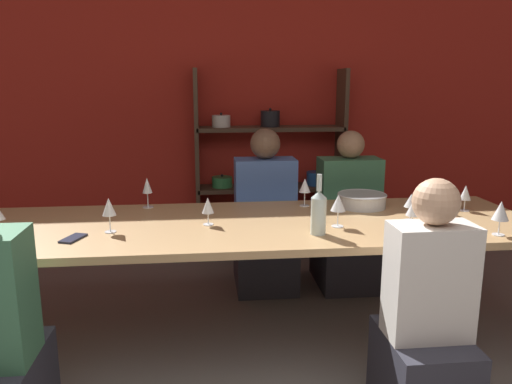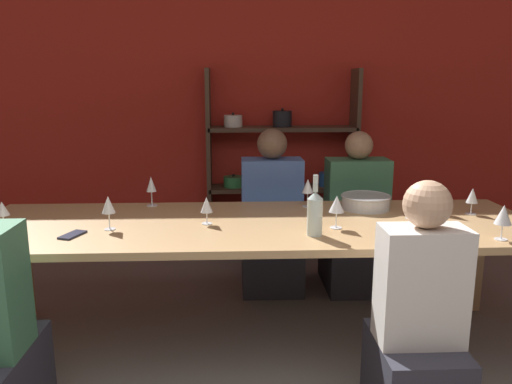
# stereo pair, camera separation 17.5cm
# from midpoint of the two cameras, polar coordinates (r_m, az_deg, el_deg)

# --- Properties ---
(wall_back_red) EXTENTS (8.80, 0.06, 2.70)m
(wall_back_red) POSITION_cam_midpoint_polar(r_m,az_deg,el_deg) (4.66, -0.58, 10.44)
(wall_back_red) COLOR red
(wall_back_red) RESTS_ON ground_plane
(shelf_unit) EXTENTS (1.35, 0.30, 1.63)m
(shelf_unit) POSITION_cam_midpoint_polar(r_m,az_deg,el_deg) (4.57, 3.92, 1.32)
(shelf_unit) COLOR #4C3828
(shelf_unit) RESTS_ON ground_plane
(dining_table) EXTENTS (3.13, 0.98, 0.75)m
(dining_table) POSITION_cam_midpoint_polar(r_m,az_deg,el_deg) (2.80, 1.88, -4.80)
(dining_table) COLOR tan
(dining_table) RESTS_ON ground_plane
(mixing_bowl) EXTENTS (0.31, 0.31, 0.09)m
(mixing_bowl) POSITION_cam_midpoint_polar(r_m,az_deg,el_deg) (3.16, 13.98, -1.04)
(mixing_bowl) COLOR #B7BABC
(mixing_bowl) RESTS_ON dining_table
(wine_bottle_green) EXTENTS (0.08, 0.08, 0.31)m
(wine_bottle_green) POSITION_cam_midpoint_polar(r_m,az_deg,el_deg) (2.55, 8.71, -2.34)
(wine_bottle_green) COLOR #B2C6C1
(wine_bottle_green) RESTS_ON dining_table
(wine_glass_red_a) EXTENTS (0.08, 0.08, 0.15)m
(wine_glass_red_a) POSITION_cam_midpoint_polar(r_m,az_deg,el_deg) (2.89, 19.17, -1.30)
(wine_glass_red_a) COLOR white
(wine_glass_red_a) RESTS_ON dining_table
(wine_glass_empty_a) EXTENTS (0.07, 0.07, 0.15)m
(wine_glass_empty_a) POSITION_cam_midpoint_polar(r_m,az_deg,el_deg) (2.73, -3.86, -1.54)
(wine_glass_empty_a) COLOR white
(wine_glass_empty_a) RESTS_ON dining_table
(wine_glass_empty_b) EXTENTS (0.07, 0.07, 0.16)m
(wine_glass_empty_b) POSITION_cam_midpoint_polar(r_m,az_deg,el_deg) (3.23, 24.93, -0.45)
(wine_glass_empty_b) COLOR white
(wine_glass_empty_b) RESTS_ON dining_table
(wine_glass_white_a) EXTENTS (0.08, 0.08, 0.18)m
(wine_glass_white_a) POSITION_cam_midpoint_polar(r_m,az_deg,el_deg) (2.69, 11.06, -1.48)
(wine_glass_white_a) COLOR white
(wine_glass_white_a) RESTS_ON dining_table
(wine_glass_red_b) EXTENTS (0.07, 0.07, 0.19)m
(wine_glass_red_b) POSITION_cam_midpoint_polar(r_m,az_deg,el_deg) (3.17, -10.35, 0.73)
(wine_glass_red_b) COLOR white
(wine_glass_red_b) RESTS_ON dining_table
(wine_glass_red_c) EXTENTS (0.07, 0.07, 0.15)m
(wine_glass_red_c) POSITION_cam_midpoint_polar(r_m,az_deg,el_deg) (2.92, -25.50, -1.84)
(wine_glass_red_c) COLOR white
(wine_glass_red_c) RESTS_ON dining_table
(wine_glass_empty_c) EXTENTS (0.07, 0.07, 0.18)m
(wine_glass_empty_c) POSITION_cam_midpoint_polar(r_m,az_deg,el_deg) (3.12, 7.54, 0.59)
(wine_glass_empty_c) COLOR white
(wine_glass_empty_c) RESTS_ON dining_table
(wine_glass_white_b) EXTENTS (0.07, 0.07, 0.18)m
(wine_glass_white_b) POSITION_cam_midpoint_polar(r_m,az_deg,el_deg) (2.70, -14.76, -1.53)
(wine_glass_white_b) COLOR white
(wine_glass_white_b) RESTS_ON dining_table
(wine_glass_empty_d) EXTENTS (0.08, 0.08, 0.18)m
(wine_glass_empty_d) POSITION_cam_midpoint_polar(r_m,az_deg,el_deg) (2.77, 28.08, -2.36)
(wine_glass_empty_d) COLOR white
(wine_glass_empty_d) RESTS_ON dining_table
(wine_glass_red_d) EXTENTS (0.07, 0.07, 0.17)m
(wine_glass_red_d) POSITION_cam_midpoint_polar(r_m,az_deg,el_deg) (3.15, 22.04, -0.33)
(wine_glass_red_d) COLOR white
(wine_glass_red_d) RESTS_ON dining_table
(wine_glass_red_e) EXTENTS (0.07, 0.07, 0.15)m
(wine_glass_red_e) POSITION_cam_midpoint_polar(r_m,az_deg,el_deg) (2.76, 19.28, -2.11)
(wine_glass_red_e) COLOR white
(wine_glass_red_e) RESTS_ON dining_table
(cell_phone) EXTENTS (0.12, 0.16, 0.01)m
(cell_phone) POSITION_cam_midpoint_polar(r_m,az_deg,el_deg) (2.67, -18.49, -4.68)
(cell_phone) COLOR #1E2338
(cell_phone) RESTS_ON dining_table
(person_near_a) EXTENTS (0.35, 0.44, 1.12)m
(person_near_a) POSITION_cam_midpoint_polar(r_m,az_deg,el_deg) (2.36, 20.04, -15.89)
(person_near_a) COLOR #2D2D38
(person_near_a) RESTS_ON ground_plane
(person_far_a) EXTENTS (0.44, 0.55, 1.19)m
(person_far_a) POSITION_cam_midpoint_polar(r_m,az_deg,el_deg) (3.72, 3.14, -4.45)
(person_far_a) COLOR #2D2D38
(person_far_a) RESTS_ON ground_plane
(person_far_b) EXTENTS (0.45, 0.56, 1.17)m
(person_far_b) POSITION_cam_midpoint_polar(r_m,az_deg,el_deg) (3.81, 12.55, -4.51)
(person_far_b) COLOR #2D2D38
(person_far_b) RESTS_ON ground_plane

